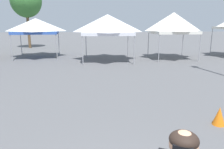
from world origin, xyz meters
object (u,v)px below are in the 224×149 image
Objects in this scene: canopy_tent_right_of_center at (108,25)px; canopy_tent_behind_left at (173,23)px; canopy_tent_behind_right at (36,26)px; traffic_cone_lot_center at (219,116)px; tree_behind_tents_center at (26,1)px.

canopy_tent_behind_left is at bearing 4.47° from canopy_tent_right_of_center.
canopy_tent_right_of_center is at bearing -21.18° from canopy_tent_behind_right.
traffic_cone_lot_center is at bearing -79.22° from canopy_tent_right_of_center.
canopy_tent_right_of_center is at bearing 100.78° from traffic_cone_lot_center.
canopy_tent_right_of_center is 0.54× the size of tree_behind_tents_center.
canopy_tent_behind_left reaches higher than canopy_tent_right_of_center.
canopy_tent_behind_left is 0.51× the size of tree_behind_tents_center.
canopy_tent_behind_right is at bearing 170.68° from canopy_tent_behind_left.
canopy_tent_right_of_center is 12.32m from tree_behind_tents_center.
canopy_tent_behind_right is 0.95× the size of canopy_tent_right_of_center.
tree_behind_tents_center is (-12.77, 8.81, 2.33)m from canopy_tent_behind_left.
canopy_tent_behind_right is at bearing 120.31° from traffic_cone_lot_center.
canopy_tent_behind_right is at bearing 158.82° from canopy_tent_right_of_center.
traffic_cone_lot_center is (-2.94, -10.92, -2.41)m from canopy_tent_behind_left.
canopy_tent_behind_right is 0.52× the size of tree_behind_tents_center.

